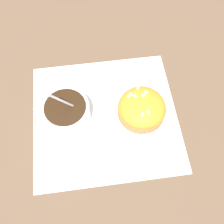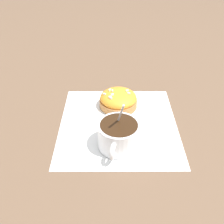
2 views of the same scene
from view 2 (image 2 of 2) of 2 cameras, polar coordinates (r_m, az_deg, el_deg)
ground_plane at (r=0.61m, az=1.39°, el=-2.73°), size 3.00×3.00×0.00m
paper_napkin at (r=0.61m, az=1.39°, el=-2.62°), size 0.29×0.28×0.00m
coffee_cup at (r=0.54m, az=1.54°, el=-4.91°), size 0.11×0.09×0.12m
frosted_pastry at (r=0.66m, az=1.50°, el=2.74°), size 0.10×0.10×0.04m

